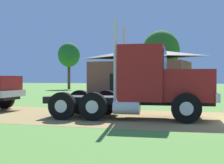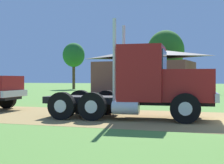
{
  "view_description": "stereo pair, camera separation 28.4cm",
  "coord_description": "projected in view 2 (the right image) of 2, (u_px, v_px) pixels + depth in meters",
  "views": [
    {
      "loc": [
        -1.53,
        -13.33,
        1.61
      ],
      "look_at": [
        -5.67,
        0.41,
        1.47
      ],
      "focal_mm": 52.84,
      "sensor_mm": 36.0,
      "label": 1
    },
    {
      "loc": [
        -1.26,
        -13.24,
        1.61
      ],
      "look_at": [
        -5.67,
        0.41,
        1.47
      ],
      "focal_mm": 52.84,
      "sensor_mm": 36.0,
      "label": 2
    }
  ],
  "objects": [
    {
      "name": "truck_foreground_white",
      "position": [
        148.0,
        85.0,
        13.19
      ],
      "size": [
        7.03,
        2.97,
        3.93
      ],
      "color": "black",
      "rests_on": "ground_plane"
    },
    {
      "name": "tree_mid",
      "position": [
        166.0,
        51.0,
        46.32
      ],
      "size": [
        5.19,
        5.19,
        8.44
      ],
      "color": "#513823",
      "rests_on": "ground_plane"
    },
    {
      "name": "tree_left",
      "position": [
        74.0,
        55.0,
        51.47
      ],
      "size": [
        3.43,
        3.43,
        7.23
      ],
      "color": "#513823",
      "rests_on": "ground_plane"
    },
    {
      "name": "shed_building",
      "position": [
        144.0,
        71.0,
        39.66
      ],
      "size": [
        12.38,
        8.11,
        5.28
      ],
      "color": "brown",
      "rests_on": "ground_plane"
    }
  ]
}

